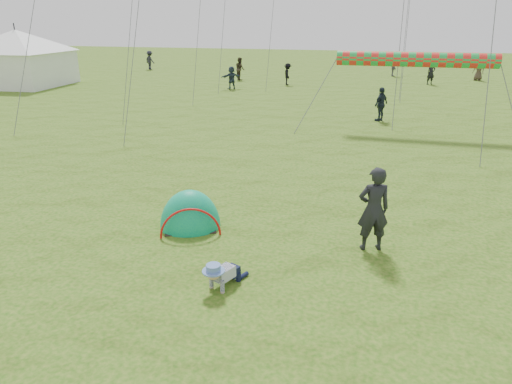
% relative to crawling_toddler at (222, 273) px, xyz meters
% --- Properties ---
extents(ground, '(140.00, 140.00, 0.00)m').
position_rel_crawling_toddler_xyz_m(ground, '(0.93, -0.50, -0.29)').
color(ground, '#1C510B').
extents(crawling_toddler, '(0.79, 0.91, 0.58)m').
position_rel_crawling_toddler_xyz_m(crawling_toddler, '(0.00, 0.00, 0.00)').
color(crawling_toddler, black).
rests_on(crawling_toddler, ground).
extents(popup_tent, '(1.81, 1.67, 1.88)m').
position_rel_crawling_toddler_xyz_m(popup_tent, '(-1.60, 2.33, -0.29)').
color(popup_tent, '#047975').
rests_on(popup_tent, ground).
extents(standing_adult, '(0.80, 0.65, 1.88)m').
position_rel_crawling_toddler_xyz_m(standing_adult, '(2.65, 2.29, 0.65)').
color(standing_adult, black).
rests_on(standing_adult, ground).
extents(event_marquee, '(6.66, 6.66, 4.29)m').
position_rel_crawling_toddler_xyz_m(event_marquee, '(-23.44, 22.41, 1.85)').
color(event_marquee, white).
rests_on(event_marquee, ground).
extents(crowd_person_0, '(0.76, 0.67, 1.75)m').
position_rel_crawling_toddler_xyz_m(crowd_person_0, '(6.26, 30.86, 0.58)').
color(crowd_person_0, black).
rests_on(crowd_person_0, ground).
extents(crowd_person_1, '(1.06, 1.10, 1.79)m').
position_rel_crawling_toddler_xyz_m(crowd_person_1, '(-8.61, 29.79, 0.60)').
color(crowd_person_1, '#31281F').
rests_on(crowd_person_1, ground).
extents(crowd_person_3, '(1.33, 1.11, 1.79)m').
position_rel_crawling_toddler_xyz_m(crowd_person_3, '(-19.58, 35.40, 0.60)').
color(crowd_person_3, black).
rests_on(crowd_person_3, ground).
extents(crowd_person_9, '(0.77, 1.21, 1.78)m').
position_rel_crawling_toddler_xyz_m(crowd_person_9, '(3.63, 35.71, 0.60)').
color(crowd_person_9, '#302F34').
rests_on(crowd_person_9, ground).
extents(crowd_person_10, '(1.04, 0.95, 1.78)m').
position_rel_crawling_toddler_xyz_m(crowd_person_10, '(10.24, 34.46, 0.60)').
color(crowd_person_10, '#423529').
rests_on(crowd_person_10, ground).
extents(crowd_person_11, '(1.42, 1.32, 1.59)m').
position_rel_crawling_toddler_xyz_m(crowd_person_11, '(-7.70, 24.67, 0.50)').
color(crowd_person_11, '#283445').
rests_on(crowd_person_11, ground).
extents(crowd_person_14, '(0.86, 1.03, 1.64)m').
position_rel_crawling_toddler_xyz_m(crowd_person_14, '(2.70, 16.17, 0.53)').
color(crowd_person_14, '#1C2432').
rests_on(crowd_person_14, ground).
extents(crowd_person_15, '(0.86, 1.16, 1.60)m').
position_rel_crawling_toddler_xyz_m(crowd_person_15, '(-4.26, 27.86, 0.51)').
color(crowd_person_15, black).
rests_on(crowd_person_15, ground).
extents(rainbow_tube_kite, '(6.66, 0.64, 0.64)m').
position_rel_crawling_toddler_xyz_m(rainbow_tube_kite, '(3.93, 14.43, 2.81)').
color(rainbow_tube_kite, red).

